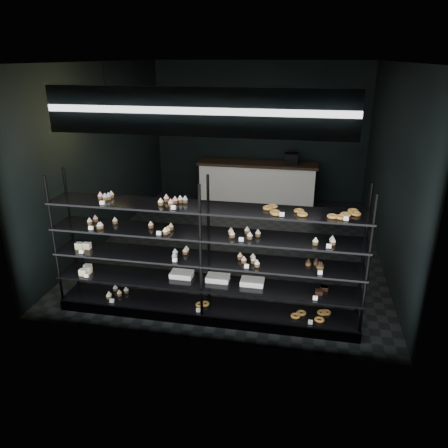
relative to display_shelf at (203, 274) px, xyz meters
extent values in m
cube|color=black|center=(0.07, 2.45, -0.62)|extent=(5.00, 6.00, 0.01)
cube|color=black|center=(0.07, 2.45, 2.57)|extent=(5.00, 6.00, 0.01)
cube|color=black|center=(0.07, 5.45, 0.97)|extent=(5.00, 0.01, 3.20)
cube|color=black|center=(0.07, -0.55, 0.97)|extent=(5.00, 0.01, 3.20)
cube|color=black|center=(-2.43, 2.45, 0.97)|extent=(0.01, 6.00, 3.20)
cube|color=black|center=(2.57, 2.45, 0.97)|extent=(0.01, 6.00, 3.20)
cube|color=black|center=(0.03, 0.00, -0.57)|extent=(4.00, 0.50, 0.12)
cylinder|color=black|center=(-1.94, -0.22, 0.36)|extent=(0.04, 0.04, 1.85)
cylinder|color=black|center=(-1.94, 0.22, 0.36)|extent=(0.04, 0.04, 1.85)
cylinder|color=black|center=(0.03, -0.22, 0.36)|extent=(0.04, 0.04, 1.85)
cylinder|color=black|center=(0.03, 0.22, 0.36)|extent=(0.04, 0.04, 1.85)
cylinder|color=black|center=(2.00, -0.22, 0.36)|extent=(0.04, 0.04, 1.85)
cylinder|color=black|center=(2.00, 0.22, 0.36)|extent=(0.04, 0.04, 1.85)
cube|color=black|center=(0.03, 0.00, -0.48)|extent=(4.00, 0.50, 0.03)
cube|color=black|center=(0.03, 0.00, -0.13)|extent=(4.00, 0.50, 0.02)
cube|color=black|center=(0.03, 0.00, 0.22)|extent=(4.00, 0.50, 0.02)
cube|color=black|center=(0.03, 0.00, 0.57)|extent=(4.00, 0.50, 0.02)
cube|color=black|center=(0.03, 0.00, 0.92)|extent=(4.00, 0.50, 0.02)
cube|color=white|center=(-1.20, -0.18, 0.96)|extent=(0.06, 0.04, 0.06)
cube|color=white|center=(-0.36, -0.18, 0.96)|extent=(0.06, 0.04, 0.06)
cube|color=white|center=(1.00, -0.18, 0.96)|extent=(0.05, 0.04, 0.06)
cube|color=white|center=(1.69, -0.18, 0.96)|extent=(0.06, 0.04, 0.06)
cube|color=white|center=(-1.38, -0.18, 0.61)|extent=(0.06, 0.04, 0.06)
cube|color=white|center=(-0.56, -0.18, 0.61)|extent=(0.05, 0.04, 0.06)
cube|color=white|center=(0.53, -0.18, 0.61)|extent=(0.06, 0.04, 0.06)
cube|color=white|center=(1.52, -0.18, 0.61)|extent=(0.06, 0.04, 0.06)
cube|color=white|center=(-1.55, -0.18, 0.26)|extent=(0.06, 0.04, 0.06)
cube|color=white|center=(-0.37, -0.18, 0.26)|extent=(0.06, 0.04, 0.06)
cube|color=white|center=(0.57, -0.18, 0.26)|extent=(0.06, 0.04, 0.06)
cube|color=white|center=(1.44, -0.18, 0.26)|extent=(0.06, 0.04, 0.06)
cube|color=white|center=(-1.54, -0.18, -0.09)|extent=(0.06, 0.04, 0.06)
cube|color=white|center=(1.44, -0.18, -0.09)|extent=(0.06, 0.04, 0.06)
cube|color=white|center=(-1.23, -0.18, -0.44)|extent=(0.06, 0.04, 0.06)
cube|color=white|center=(-0.03, -0.18, -0.44)|extent=(0.06, 0.04, 0.06)
cube|color=white|center=(1.40, -0.18, -0.44)|extent=(0.06, 0.04, 0.06)
cube|color=#0D0D42|center=(0.07, -0.47, 2.12)|extent=(3.20, 0.04, 0.45)
cube|color=white|center=(0.07, -0.49, 2.12)|extent=(3.30, 0.02, 0.50)
cylinder|color=black|center=(-1.68, 1.13, 2.27)|extent=(0.01, 0.01, 0.56)
sphere|color=#F0BC54|center=(-1.68, 1.13, 1.82)|extent=(0.33, 0.33, 0.33)
cube|color=white|center=(0.11, 4.95, -0.17)|extent=(2.65, 0.60, 0.92)
cube|color=black|center=(0.11, 4.95, 0.32)|extent=(2.76, 0.65, 0.06)
cube|color=black|center=(0.87, 4.95, 0.48)|extent=(0.30, 0.30, 0.25)
camera|label=1|loc=(1.23, -4.93, 2.67)|focal=35.00mm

